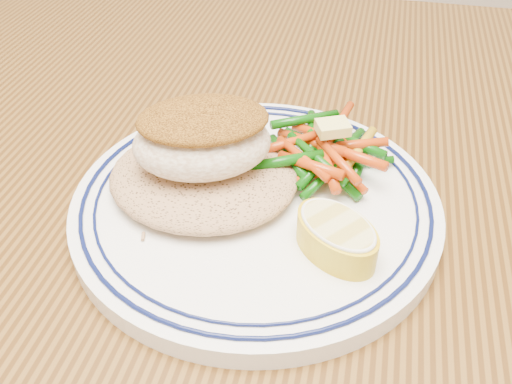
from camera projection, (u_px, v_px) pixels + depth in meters
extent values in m
cube|color=#45290D|center=(307.00, 242.00, 0.42)|extent=(1.50, 0.90, 0.04)
cylinder|color=white|center=(256.00, 205.00, 0.41)|extent=(0.26, 0.26, 0.01)
torus|color=#0A113F|center=(256.00, 196.00, 0.41)|extent=(0.25, 0.25, 0.00)
torus|color=#0A113F|center=(256.00, 196.00, 0.41)|extent=(0.23, 0.23, 0.00)
ellipsoid|color=#A27951|center=(203.00, 174.00, 0.41)|extent=(0.14, 0.12, 0.03)
ellipsoid|color=#F3E2C9|center=(202.00, 144.00, 0.39)|extent=(0.11, 0.10, 0.04)
ellipsoid|color=brown|center=(203.00, 119.00, 0.38)|extent=(0.11, 0.09, 0.02)
cylinder|color=gold|center=(320.00, 163.00, 0.43)|extent=(0.04, 0.05, 0.01)
cylinder|color=#0B4A09|center=(357.00, 163.00, 0.43)|extent=(0.06, 0.02, 0.01)
cylinder|color=#0B4A09|center=(362.00, 158.00, 0.43)|extent=(0.01, 0.05, 0.01)
cylinder|color=#0B4A09|center=(344.00, 147.00, 0.44)|extent=(0.03, 0.05, 0.01)
cylinder|color=#0B4A09|center=(310.00, 141.00, 0.45)|extent=(0.05, 0.04, 0.01)
cylinder|color=#B73609|center=(292.00, 156.00, 0.43)|extent=(0.05, 0.02, 0.01)
cylinder|color=#0B4A09|center=(333.00, 173.00, 0.42)|extent=(0.05, 0.05, 0.01)
cylinder|color=#B73609|center=(294.00, 169.00, 0.42)|extent=(0.06, 0.01, 0.01)
cylinder|color=#B73609|center=(319.00, 171.00, 0.41)|extent=(0.04, 0.04, 0.01)
cylinder|color=#B73609|center=(342.00, 171.00, 0.41)|extent=(0.04, 0.04, 0.01)
cylinder|color=#0B4A09|center=(325.00, 177.00, 0.41)|extent=(0.03, 0.05, 0.01)
cylinder|color=gold|center=(338.00, 139.00, 0.45)|extent=(0.06, 0.01, 0.01)
cylinder|color=#B73609|center=(335.00, 137.00, 0.44)|extent=(0.02, 0.05, 0.01)
cylinder|color=#0B4A09|center=(321.00, 163.00, 0.42)|extent=(0.03, 0.06, 0.01)
cylinder|color=#0B4A09|center=(288.00, 157.00, 0.42)|extent=(0.04, 0.05, 0.01)
cylinder|color=#B73609|center=(337.00, 135.00, 0.44)|extent=(0.01, 0.05, 0.01)
cylinder|color=gold|center=(359.00, 149.00, 0.43)|extent=(0.02, 0.05, 0.01)
cylinder|color=#0B4A09|center=(355.00, 143.00, 0.43)|extent=(0.05, 0.03, 0.01)
cylinder|color=#B73609|center=(322.00, 135.00, 0.44)|extent=(0.05, 0.01, 0.01)
cylinder|color=#B73609|center=(346.00, 146.00, 0.43)|extent=(0.06, 0.02, 0.02)
cylinder|color=#0B4A09|center=(311.00, 134.00, 0.44)|extent=(0.01, 0.06, 0.01)
cylinder|color=#B73609|center=(327.00, 164.00, 0.41)|extent=(0.03, 0.06, 0.01)
cylinder|color=#0B4A09|center=(338.00, 150.00, 0.42)|extent=(0.05, 0.03, 0.01)
cylinder|color=#0B4A09|center=(330.00, 132.00, 0.44)|extent=(0.02, 0.05, 0.01)
cylinder|color=#B73609|center=(311.00, 142.00, 0.43)|extent=(0.06, 0.03, 0.01)
cylinder|color=#B73609|center=(351.00, 155.00, 0.41)|extent=(0.06, 0.03, 0.01)
cylinder|color=#0B4A09|center=(286.00, 161.00, 0.41)|extent=(0.05, 0.03, 0.01)
cylinder|color=#0B4A09|center=(317.00, 158.00, 0.41)|extent=(0.05, 0.05, 0.01)
cylinder|color=#B73609|center=(311.00, 165.00, 0.40)|extent=(0.05, 0.03, 0.01)
cylinder|color=#B73609|center=(303.00, 158.00, 0.41)|extent=(0.05, 0.04, 0.01)
cylinder|color=#B73609|center=(282.00, 145.00, 0.42)|extent=(0.06, 0.04, 0.01)
cylinder|color=#B73609|center=(338.00, 125.00, 0.44)|extent=(0.02, 0.06, 0.01)
cylinder|color=#0B4A09|center=(305.00, 119.00, 0.44)|extent=(0.05, 0.04, 0.01)
cylinder|color=#B73609|center=(338.00, 160.00, 0.40)|extent=(0.04, 0.05, 0.01)
cube|color=#F0E675|center=(333.00, 128.00, 0.42)|extent=(0.03, 0.03, 0.01)
torus|color=white|center=(338.00, 225.00, 0.35)|extent=(0.08, 0.08, 0.00)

